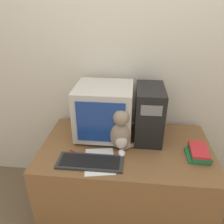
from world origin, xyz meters
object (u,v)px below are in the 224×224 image
Objects in this scene: computer_tower at (149,113)px; pen at (76,153)px; cat at (121,132)px; book_stack at (199,153)px; keyboard at (90,162)px; crt_monitor at (104,111)px.

computer_tower is 0.65m from pen.
cat is 1.62× the size of book_stack.
book_stack is at bearing -15.60° from cat.
pen is at bearing -151.57° from computer_tower.
computer_tower reaches higher than keyboard.
book_stack is (0.73, -0.23, -0.19)m from crt_monitor.
keyboard is at bearing -136.78° from computer_tower.
keyboard reaches higher than pen.
keyboard is (-0.42, -0.39, -0.21)m from computer_tower.
computer_tower is 0.47m from book_stack.
pen is (-0.13, 0.10, -0.01)m from keyboard.
keyboard is 0.80m from book_stack.
computer_tower is 2.05× the size of book_stack.
computer_tower reaches higher than cat.
crt_monitor is 0.96× the size of keyboard.
keyboard is 0.32m from cat.
computer_tower is 1.26× the size of cat.
keyboard is (-0.05, -0.38, -0.22)m from crt_monitor.
computer_tower is (0.36, 0.01, -0.01)m from crt_monitor.
crt_monitor is 0.79m from book_stack.
keyboard is 2.19× the size of book_stack.
book_stack is at bearing 3.50° from pen.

